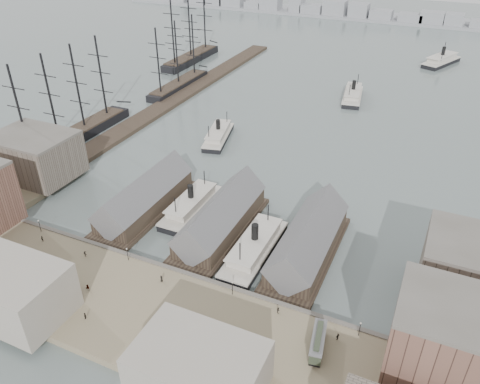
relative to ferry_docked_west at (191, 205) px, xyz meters
The scene contains 37 objects.
ground 26.06m from the ferry_docked_west, 59.94° to the right, with size 900.00×900.00×0.00m, color #566362.
quay 44.43m from the ferry_docked_west, 72.98° to the right, with size 180.00×30.00×2.00m, color #7B6D52.
seawall 30.59m from the ferry_docked_west, 64.83° to the right, with size 180.00×1.20×2.30m, color #59544C.
west_wharf 95.07m from the ferry_docked_west, 125.35° to the left, with size 10.00×220.00×1.60m, color #2D231C.
ferry_shed_west 14.35m from the ferry_docked_west, 156.74° to the right, with size 14.00×42.00×12.60m.
ferry_shed_center 14.35m from the ferry_docked_west, 23.26° to the right, with size 14.00×42.00×12.60m.
ferry_shed_east 39.47m from the ferry_docked_west, ahead, with size 14.00×42.00×12.60m.
warehouse_west_back 57.57m from the ferry_docked_west, behind, with size 26.00×20.00×14.00m, color #60564C.
warehouse_east_front 86.68m from the ferry_docked_west, 23.57° to the right, with size 30.00×18.00×19.00m, color brown.
street_bldg_center 63.86m from the ferry_docked_west, 58.79° to the right, with size 24.00×16.00×10.00m, color gray.
street_bldg_west 57.34m from the ferry_docked_west, 107.33° to the right, with size 30.00×16.00×12.00m, color gray.
lamp_post_far_w 43.57m from the ferry_docked_west, 137.36° to the right, with size 0.44×0.44×3.92m.
lamp_post_near_w 29.63m from the ferry_docked_west, 93.88° to the right, with size 0.44×0.44×3.92m.
lamp_post_near_e 40.72m from the ferry_docked_west, 46.46° to the right, with size 0.44×0.44×3.92m.
lamp_post_far_e 65.10m from the ferry_docked_west, 26.93° to the right, with size 0.44×0.44×3.92m.
far_shore 311.87m from the ferry_docked_west, 87.99° to the left, with size 500.00×40.00×15.72m.
ferry_docked_west is the anchor object (origin of this frame).
ferry_docked_east 28.39m from the ferry_docked_west, 23.69° to the right, with size 8.78×29.28×10.46m.
ferry_open_near 51.96m from the ferry_docked_west, 107.77° to the left, with size 13.51×26.73×9.16m.
ferry_open_mid 119.97m from the ferry_docked_west, 79.14° to the left, with size 12.55×28.83×9.95m.
ferry_open_far 205.92m from the ferry_docked_west, 73.95° to the left, with size 20.55×32.24×11.09m.
sailing_ship_near 72.12m from the ferry_docked_west, 160.51° to the left, with size 8.97×61.78×36.87m.
sailing_ship_mid 114.50m from the ferry_docked_west, 122.97° to the left, with size 8.21×47.43×33.75m.
sailing_ship_far 162.99m from the ferry_docked_west, 119.79° to the left, with size 9.51×52.85×39.11m.
tram 62.72m from the ferry_docked_west, 35.69° to the right, with size 4.20×10.43×3.61m.
horse_cart_left 45.50m from the ferry_docked_west, 121.26° to the right, with size 4.68×1.62×1.60m.
horse_cart_center 43.41m from the ferry_docked_west, 96.70° to the right, with size 4.63×3.63×1.52m.
horse_cart_right 47.63m from the ferry_docked_west, 61.60° to the right, with size 4.61×1.78×1.46m.
pedestrian_0 43.20m from the ferry_docked_west, 130.75° to the right, with size 0.64×0.47×1.75m, color black.
pedestrian_1 53.19m from the ferry_docked_west, 125.42° to the right, with size 0.82×0.64×1.69m, color black.
pedestrian_2 35.43m from the ferry_docked_west, 111.91° to the right, with size 1.03×0.59×1.59m, color black.
pedestrian_3 50.11m from the ferry_docked_west, 88.33° to the right, with size 1.01×0.42×1.72m, color black.
pedestrian_4 34.32m from the ferry_docked_west, 72.53° to the right, with size 0.87×0.57×1.78m, color black.
pedestrian_5 50.40m from the ferry_docked_west, 59.51° to the right, with size 0.59×0.43×1.61m, color black.
pedestrian_6 50.26m from the ferry_docked_west, 37.32° to the right, with size 0.76×0.59×1.57m, color black.
pedestrian_7 65.14m from the ferry_docked_west, 47.23° to the right, with size 1.02×0.59×1.58m, color black.
pedestrian_8 63.10m from the ferry_docked_west, 30.89° to the right, with size 1.02×0.43×1.75m, color black.
Camera 1 is at (50.79, -80.62, 80.77)m, focal length 35.00 mm.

